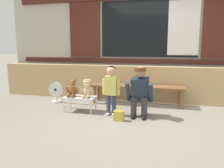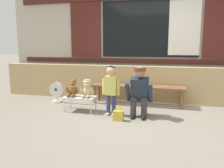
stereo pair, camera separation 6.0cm
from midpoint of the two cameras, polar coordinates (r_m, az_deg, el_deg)
ground_plane at (r=4.21m, az=6.46°, el=-8.77°), size 60.00×60.00×0.00m
brick_low_wall at (r=5.49m, az=8.85°, el=0.03°), size 7.55×0.25×0.85m
shop_facade at (r=5.95m, az=9.82°, el=14.39°), size 7.70×0.26×3.67m
wooden_bench_long at (r=5.16m, az=6.71°, el=-1.11°), size 2.10×0.40×0.44m
small_display_bench at (r=4.66m, az=-7.77°, el=-3.60°), size 0.64×0.36×0.30m
teddy_bear_plain at (r=4.69m, az=-9.62°, el=-1.11°), size 0.28×0.26×0.36m
teddy_bear_with_hat at (r=4.56m, az=-5.97°, el=-1.20°), size 0.28×0.27×0.36m
child_standing at (r=4.29m, az=0.14°, el=-0.21°), size 0.35×0.18×0.96m
adult_crouching at (r=4.26m, az=7.52°, el=-1.90°), size 0.50×0.49×0.95m
handbag_on_ground at (r=4.07m, az=2.03°, el=-7.92°), size 0.18×0.11×0.27m
floor_fan at (r=5.50m, az=-13.51°, el=-2.06°), size 0.34×0.24×0.48m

